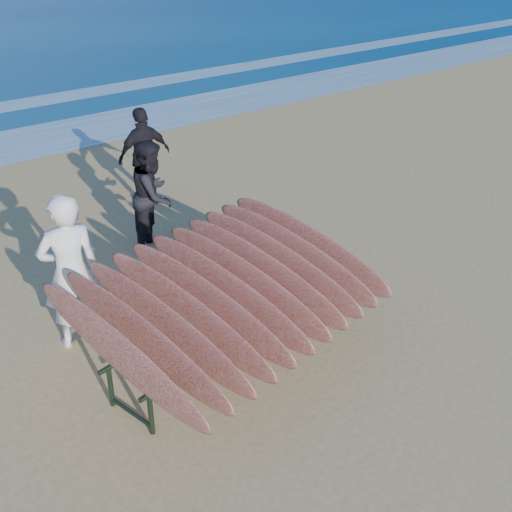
# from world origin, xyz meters

# --- Properties ---
(ground) EXTENTS (120.00, 120.00, 0.00)m
(ground) POSITION_xyz_m (0.00, 0.00, 0.00)
(ground) COLOR tan
(ground) RESTS_ON ground
(foam_near) EXTENTS (160.00, 160.00, 0.00)m
(foam_near) POSITION_xyz_m (0.00, 10.00, 0.01)
(foam_near) COLOR white
(foam_near) RESTS_ON ground
(surfboard_rack) EXTENTS (3.56, 3.13, 1.42)m
(surfboard_rack) POSITION_xyz_m (-0.73, 0.43, 0.89)
(surfboard_rack) COLOR #1C2D1E
(surfboard_rack) RESTS_ON ground
(person_white) EXTENTS (0.78, 0.57, 1.97)m
(person_white) POSITION_xyz_m (-1.99, 1.83, 0.98)
(person_white) COLOR white
(person_white) RESTS_ON ground
(person_dark_a) EXTENTS (1.07, 1.05, 1.74)m
(person_dark_a) POSITION_xyz_m (0.14, 3.48, 0.87)
(person_dark_a) COLOR black
(person_dark_a) RESTS_ON ground
(person_dark_b) EXTENTS (1.03, 0.44, 1.74)m
(person_dark_b) POSITION_xyz_m (1.00, 5.20, 0.87)
(person_dark_b) COLOR black
(person_dark_b) RESTS_ON ground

